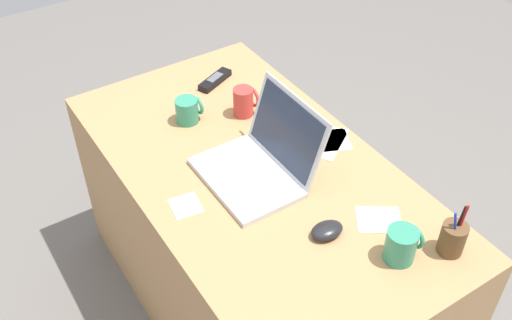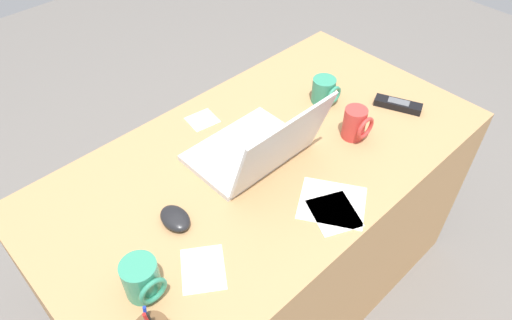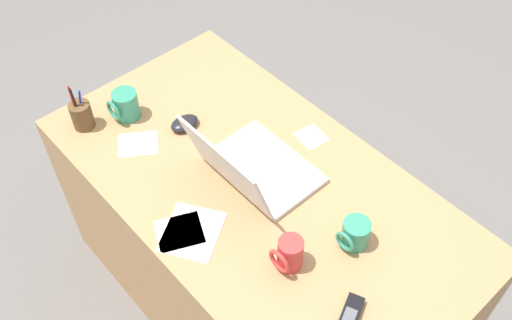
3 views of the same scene
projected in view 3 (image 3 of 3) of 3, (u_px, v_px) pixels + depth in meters
ground_plane at (257, 296)px, 2.33m from camera, size 6.00×6.00×0.00m
desk at (257, 247)px, 2.06m from camera, size 1.41×0.76×0.73m
laptop at (252, 168)px, 1.76m from camera, size 0.34×0.31×0.24m
computer_mouse at (185, 123)px, 1.93m from camera, size 0.07×0.10×0.03m
coffee_mug_white at (289, 254)px, 1.56m from camera, size 0.07×0.08×0.10m
coffee_mug_tall at (125, 105)px, 1.94m from camera, size 0.09×0.10×0.10m
coffee_mug_spare at (355, 234)px, 1.61m from camera, size 0.08×0.09×0.09m
pen_holder at (82, 115)px, 1.91m from camera, size 0.07×0.07×0.18m
paper_note_near_laptop at (138, 144)px, 1.89m from camera, size 0.16×0.16×0.00m
paper_note_left at (192, 232)px, 1.66m from camera, size 0.23×0.23×0.00m
paper_note_right at (179, 232)px, 1.66m from camera, size 0.16×0.17×0.00m
paper_note_front at (311, 137)px, 1.91m from camera, size 0.10×0.10×0.00m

